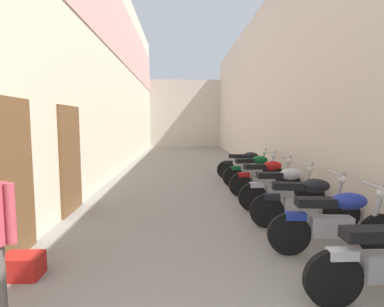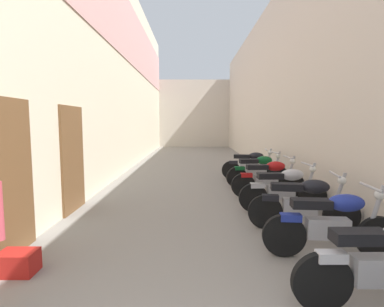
{
  "view_description": "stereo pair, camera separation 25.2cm",
  "coord_description": "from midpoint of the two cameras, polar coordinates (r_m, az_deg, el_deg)",
  "views": [
    {
      "loc": [
        -0.42,
        -0.65,
        1.86
      ],
      "look_at": [
        -0.15,
        5.9,
        1.19
      ],
      "focal_mm": 28.24,
      "sensor_mm": 36.0,
      "label": 1
    },
    {
      "loc": [
        -0.17,
        -0.66,
        1.86
      ],
      "look_at": [
        -0.15,
        5.9,
        1.19
      ],
      "focal_mm": 28.24,
      "sensor_mm": 36.0,
      "label": 2
    }
  ],
  "objects": [
    {
      "name": "motorcycle_seventh",
      "position": [
        8.94,
        13.03,
        -3.04
      ],
      "size": [
        1.84,
        0.58,
        1.04
      ],
      "color": "black",
      "rests_on": "ground"
    },
    {
      "name": "ground_plane",
      "position": [
        10.12,
        1.49,
        -4.73
      ],
      "size": [
        38.59,
        38.59,
        0.0
      ],
      "primitive_type": "plane",
      "color": "gray"
    },
    {
      "name": "building_far_end",
      "position": [
        24.25,
        0.53,
        7.49
      ],
      "size": [
        8.37,
        2.0,
        5.11
      ],
      "primitive_type": "cube",
      "color": "beige",
      "rests_on": "ground"
    },
    {
      "name": "motorcycle_sixth",
      "position": [
        7.81,
        14.99,
        -4.36
      ],
      "size": [
        1.85,
        0.58,
        1.04
      ],
      "color": "black",
      "rests_on": "ground"
    },
    {
      "name": "building_left",
      "position": [
        12.34,
        -12.69,
        14.91
      ],
      "size": [
        0.45,
        22.59,
        7.59
      ],
      "color": "beige",
      "rests_on": "ground"
    },
    {
      "name": "motorcycle_third",
      "position": [
        4.68,
        26.24,
        -11.63
      ],
      "size": [
        1.85,
        0.58,
        1.04
      ],
      "color": "black",
      "rests_on": "ground"
    },
    {
      "name": "plastic_crate",
      "position": [
        4.43,
        -28.74,
        -17.67
      ],
      "size": [
        0.44,
        0.32,
        0.28
      ],
      "primitive_type": "cube",
      "color": "red",
      "rests_on": "ground"
    },
    {
      "name": "motorcycle_eighth",
      "position": [
        10.03,
        11.56,
        -2.05
      ],
      "size": [
        1.84,
        0.58,
        1.04
      ],
      "color": "black",
      "rests_on": "ground"
    },
    {
      "name": "motorcycle_fourth",
      "position": [
        5.6,
        21.41,
        -8.58
      ],
      "size": [
        1.84,
        0.58,
        1.04
      ],
      "color": "black",
      "rests_on": "ground"
    },
    {
      "name": "motorcycle_fifth",
      "position": [
        6.64,
        17.82,
        -6.23
      ],
      "size": [
        1.85,
        0.58,
        1.04
      ],
      "color": "black",
      "rests_on": "ground"
    },
    {
      "name": "building_right",
      "position": [
        12.43,
        14.96,
        11.56
      ],
      "size": [
        0.45,
        22.59,
        6.27
      ],
      "color": "beige",
      "rests_on": "ground"
    }
  ]
}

